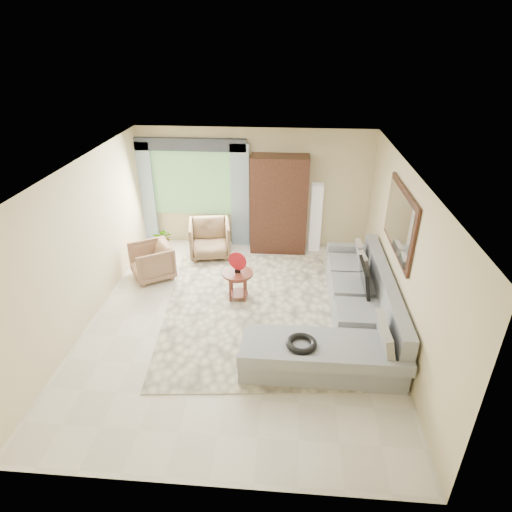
# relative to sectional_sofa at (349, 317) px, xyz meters

# --- Properties ---
(ground) EXTENTS (6.00, 6.00, 0.00)m
(ground) POSITION_rel_sectional_sofa_xyz_m (-1.78, 0.18, -0.28)
(ground) COLOR silver
(ground) RESTS_ON ground
(area_rug) EXTENTS (3.34, 4.25, 0.02)m
(area_rug) POSITION_rel_sectional_sofa_xyz_m (-1.60, 0.51, -0.27)
(area_rug) COLOR beige
(area_rug) RESTS_ON ground
(sectional_sofa) EXTENTS (2.30, 3.46, 0.90)m
(sectional_sofa) POSITION_rel_sectional_sofa_xyz_m (0.00, 0.00, 0.00)
(sectional_sofa) COLOR gray
(sectional_sofa) RESTS_ON ground
(tv_screen) EXTENTS (0.14, 0.74, 0.48)m
(tv_screen) POSITION_rel_sectional_sofa_xyz_m (0.27, 0.52, 0.44)
(tv_screen) COLOR black
(tv_screen) RESTS_ON sectional_sofa
(garden_hose) EXTENTS (0.43, 0.43, 0.09)m
(garden_hose) POSITION_rel_sectional_sofa_xyz_m (-0.78, -1.03, 0.26)
(garden_hose) COLOR black
(garden_hose) RESTS_ON sectional_sofa
(coffee_table) EXTENTS (0.55, 0.55, 0.55)m
(coffee_table) POSITION_rel_sectional_sofa_xyz_m (-1.88, 0.83, 0.00)
(coffee_table) COLOR #471C13
(coffee_table) RESTS_ON ground
(red_disc) EXTENTS (0.33, 0.13, 0.34)m
(red_disc) POSITION_rel_sectional_sofa_xyz_m (-1.88, 0.83, 0.49)
(red_disc) COLOR #AE111B
(red_disc) RESTS_ON coffee_table
(armchair_left) EXTENTS (1.04, 1.03, 0.69)m
(armchair_left) POSITION_rel_sectional_sofa_xyz_m (-3.65, 1.46, 0.06)
(armchair_left) COLOR #A17757
(armchair_left) RESTS_ON ground
(armchair_right) EXTENTS (0.99, 1.01, 0.78)m
(armchair_right) POSITION_rel_sectional_sofa_xyz_m (-2.69, 2.48, 0.11)
(armchair_right) COLOR olive
(armchair_right) RESTS_ON ground
(potted_plant) EXTENTS (0.45, 0.39, 0.49)m
(potted_plant) POSITION_rel_sectional_sofa_xyz_m (-3.77, 2.71, -0.04)
(potted_plant) COLOR #999999
(potted_plant) RESTS_ON ground
(armoire) EXTENTS (1.20, 0.55, 2.10)m
(armoire) POSITION_rel_sectional_sofa_xyz_m (-1.23, 2.90, 0.77)
(armoire) COLOR black
(armoire) RESTS_ON ground
(floor_lamp) EXTENTS (0.24, 0.24, 1.50)m
(floor_lamp) POSITION_rel_sectional_sofa_xyz_m (-0.43, 2.96, 0.47)
(floor_lamp) COLOR silver
(floor_lamp) RESTS_ON ground
(window) EXTENTS (1.80, 0.04, 1.40)m
(window) POSITION_rel_sectional_sofa_xyz_m (-3.13, 3.15, 1.12)
(window) COLOR #669E59
(window) RESTS_ON wall_back
(curtain_left) EXTENTS (0.40, 0.08, 2.30)m
(curtain_left) POSITION_rel_sectional_sofa_xyz_m (-4.18, 3.06, 0.87)
(curtain_left) COLOR #9EB7CC
(curtain_left) RESTS_ON ground
(curtain_right) EXTENTS (0.40, 0.08, 2.30)m
(curtain_right) POSITION_rel_sectional_sofa_xyz_m (-2.08, 3.06, 0.87)
(curtain_right) COLOR #9EB7CC
(curtain_right) RESTS_ON ground
(valance) EXTENTS (2.40, 0.12, 0.26)m
(valance) POSITION_rel_sectional_sofa_xyz_m (-3.13, 3.08, 1.97)
(valance) COLOR #1E232D
(valance) RESTS_ON wall_back
(wall_mirror) EXTENTS (0.05, 1.70, 1.05)m
(wall_mirror) POSITION_rel_sectional_sofa_xyz_m (0.68, 0.53, 1.47)
(wall_mirror) COLOR black
(wall_mirror) RESTS_ON wall_right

